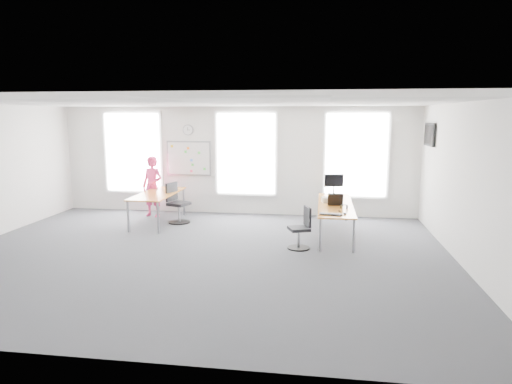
% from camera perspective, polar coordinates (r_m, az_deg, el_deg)
% --- Properties ---
extents(floor, '(10.00, 10.00, 0.00)m').
position_cam_1_polar(floor, '(9.27, -7.15, -7.80)').
color(floor, '#2A2A2F').
rests_on(floor, ground).
extents(ceiling, '(10.00, 10.00, 0.00)m').
position_cam_1_polar(ceiling, '(8.86, -7.56, 11.06)').
color(ceiling, white).
rests_on(ceiling, ground).
extents(wall_back, '(10.00, 0.00, 10.00)m').
position_cam_1_polar(wall_back, '(12.81, -2.56, 3.93)').
color(wall_back, silver).
rests_on(wall_back, ground).
extents(wall_front, '(10.00, 0.00, 10.00)m').
position_cam_1_polar(wall_front, '(5.27, -19.09, -4.77)').
color(wall_front, silver).
rests_on(wall_front, ground).
extents(wall_right, '(0.00, 10.00, 10.00)m').
position_cam_1_polar(wall_right, '(9.00, 25.00, 0.64)').
color(wall_right, silver).
rests_on(wall_right, ground).
extents(window_left, '(1.60, 0.06, 2.20)m').
position_cam_1_polar(window_left, '(13.65, -15.10, 4.80)').
color(window_left, silver).
rests_on(window_left, wall_back).
extents(window_mid, '(1.60, 0.06, 2.20)m').
position_cam_1_polar(window_mid, '(12.71, -1.26, 4.80)').
color(window_mid, silver).
rests_on(window_mid, wall_back).
extents(window_right, '(1.60, 0.06, 2.20)m').
position_cam_1_polar(window_right, '(12.57, 12.40, 4.53)').
color(window_right, silver).
rests_on(window_right, wall_back).
extents(desk_right, '(0.79, 2.97, 0.72)m').
position_cam_1_polar(desk_right, '(10.75, 9.89, -1.74)').
color(desk_right, '#C0752A').
rests_on(desk_right, ground).
extents(desk_left, '(0.86, 2.16, 0.79)m').
position_cam_1_polar(desk_left, '(11.97, -12.19, -0.43)').
color(desk_left, '#C0752A').
rests_on(desk_left, ground).
extents(chair_right, '(0.51, 0.51, 0.88)m').
position_cam_1_polar(chair_right, '(9.58, 5.68, -4.81)').
color(chair_right, black).
rests_on(chair_right, ground).
extents(chair_left, '(0.60, 0.60, 1.04)m').
position_cam_1_polar(chair_left, '(11.98, -9.85, -1.65)').
color(chair_left, black).
rests_on(chair_left, ground).
extents(person, '(0.69, 0.54, 1.66)m').
position_cam_1_polar(person, '(12.79, -12.83, 0.67)').
color(person, '#D62D61').
rests_on(person, ground).
extents(whiteboard, '(1.20, 0.03, 0.90)m').
position_cam_1_polar(whiteboard, '(13.10, -8.41, 4.18)').
color(whiteboard, silver).
rests_on(whiteboard, wall_back).
extents(wall_clock, '(0.30, 0.04, 0.30)m').
position_cam_1_polar(wall_clock, '(13.05, -8.50, 7.68)').
color(wall_clock, gray).
rests_on(wall_clock, wall_back).
extents(tv, '(0.06, 0.90, 0.55)m').
position_cam_1_polar(tv, '(11.81, 20.90, 6.73)').
color(tv, black).
rests_on(tv, wall_right).
extents(keyboard, '(0.48, 0.25, 0.02)m').
position_cam_1_polar(keyboard, '(9.55, 9.30, -2.79)').
color(keyboard, black).
rests_on(keyboard, desk_right).
extents(mouse, '(0.07, 0.10, 0.04)m').
position_cam_1_polar(mouse, '(9.65, 11.06, -2.67)').
color(mouse, black).
rests_on(mouse, desk_right).
extents(lens_cap, '(0.06, 0.06, 0.01)m').
position_cam_1_polar(lens_cap, '(9.96, 10.39, -2.36)').
color(lens_cap, black).
rests_on(lens_cap, desk_right).
extents(headphones, '(0.16, 0.09, 0.10)m').
position_cam_1_polar(headphones, '(10.24, 10.92, -1.81)').
color(headphones, black).
rests_on(headphones, desk_right).
extents(laptop_sleeve, '(0.35, 0.20, 0.28)m').
position_cam_1_polar(laptop_sleeve, '(10.51, 9.91, -0.97)').
color(laptop_sleeve, black).
rests_on(laptop_sleeve, desk_right).
extents(paper_stack, '(0.39, 0.33, 0.12)m').
position_cam_1_polar(paper_stack, '(10.94, 9.18, -0.96)').
color(paper_stack, beige).
rests_on(paper_stack, desk_right).
extents(monitor, '(0.49, 0.20, 0.55)m').
position_cam_1_polar(monitor, '(11.87, 9.72, 1.18)').
color(monitor, black).
rests_on(monitor, desk_right).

